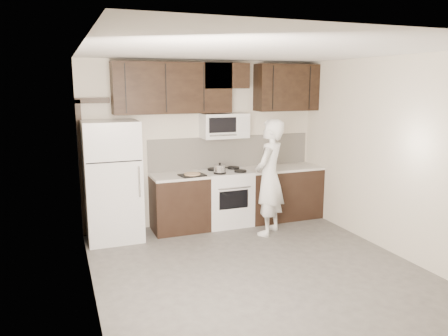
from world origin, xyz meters
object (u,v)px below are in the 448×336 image
refrigerator (112,181)px  person (269,178)px  stove (227,197)px  microwave (224,126)px

refrigerator → person: 2.38m
refrigerator → stove: bearing=1.5°
refrigerator → person: (2.29, -0.62, 0.00)m
stove → microwave: bearing=90.1°
microwave → person: (0.45, -0.78, -0.75)m
refrigerator → person: bearing=-15.1°
microwave → person: microwave is taller
microwave → stove: bearing=-89.9°
microwave → person: 1.17m
stove → microwave: size_ratio=1.24×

